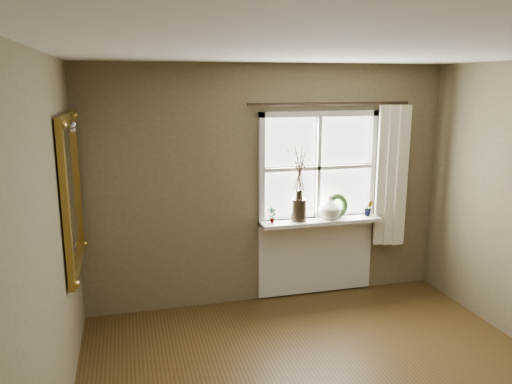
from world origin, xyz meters
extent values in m
plane|color=silver|center=(0.00, 0.00, 2.60)|extent=(4.50, 4.50, 0.00)
cube|color=brown|center=(0.00, 2.30, 1.30)|extent=(4.00, 0.10, 2.60)
cube|color=brown|center=(-2.05, 0.00, 1.30)|extent=(0.10, 4.50, 2.60)
cube|color=silver|center=(0.55, 2.22, 0.89)|extent=(1.36, 0.06, 0.06)
cube|color=silver|center=(0.55, 2.22, 2.07)|extent=(1.36, 0.06, 0.06)
cube|color=silver|center=(-0.10, 2.22, 1.48)|extent=(0.06, 0.06, 1.24)
cube|color=silver|center=(1.20, 2.22, 1.48)|extent=(0.06, 0.06, 1.24)
cube|color=silver|center=(0.55, 2.22, 1.48)|extent=(1.24, 0.05, 0.04)
cube|color=silver|center=(0.55, 2.22, 1.48)|extent=(0.04, 0.05, 1.12)
cube|color=white|center=(0.23, 2.25, 1.77)|extent=(0.59, 0.01, 0.53)
cube|color=white|center=(0.88, 2.25, 1.77)|extent=(0.59, 0.01, 0.53)
cube|color=white|center=(0.23, 2.25, 1.19)|extent=(0.59, 0.01, 0.53)
cube|color=white|center=(0.88, 2.25, 1.19)|extent=(0.59, 0.01, 0.53)
cube|color=silver|center=(0.55, 2.12, 0.90)|extent=(1.36, 0.26, 0.04)
cube|color=silver|center=(0.55, 2.23, 0.46)|extent=(1.36, 0.04, 0.88)
cylinder|color=black|center=(0.29, 2.12, 1.04)|extent=(0.17, 0.17, 0.25)
imported|color=beige|center=(0.66, 2.12, 1.05)|extent=(0.32, 0.32, 0.26)
torus|color=#243C1B|center=(0.76, 2.16, 1.02)|extent=(0.30, 0.18, 0.28)
imported|color=#243C1B|center=(-0.01, 2.12, 1.01)|extent=(0.09, 0.06, 0.17)
imported|color=#243C1B|center=(1.13, 2.12, 1.01)|extent=(0.12, 0.10, 0.18)
cube|color=beige|center=(1.39, 2.13, 1.37)|extent=(0.36, 0.12, 1.59)
cylinder|color=black|center=(0.65, 2.17, 2.18)|extent=(1.84, 0.03, 0.03)
cube|color=white|center=(-1.97, 1.60, 1.47)|extent=(0.02, 0.94, 1.16)
cube|color=olive|center=(-1.96, 1.60, 2.10)|extent=(0.05, 1.14, 0.10)
cube|color=olive|center=(-1.96, 1.60, 0.84)|extent=(0.05, 1.14, 0.10)
cube|color=olive|center=(-1.96, 1.08, 1.47)|extent=(0.05, 0.10, 1.16)
cube|color=olive|center=(-1.96, 2.12, 1.47)|extent=(0.05, 0.10, 1.16)
sphere|color=silver|center=(-1.91, 1.57, 2.05)|extent=(0.04, 0.04, 0.04)
sphere|color=silver|center=(-1.91, 1.60, 2.01)|extent=(0.04, 0.04, 0.04)
sphere|color=silver|center=(-1.91, 1.63, 2.06)|extent=(0.04, 0.04, 0.04)
camera|label=1|loc=(-1.49, -2.84, 2.40)|focal=35.00mm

